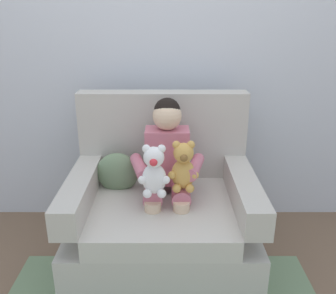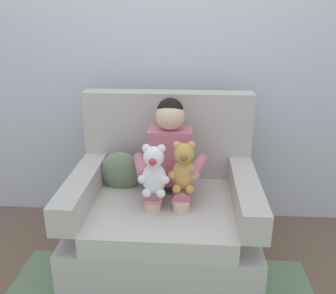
% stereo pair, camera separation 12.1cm
% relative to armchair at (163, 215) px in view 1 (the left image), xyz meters
% --- Properties ---
extents(ground_plane, '(8.00, 8.00, 0.00)m').
position_rel_armchair_xyz_m(ground_plane, '(0.00, -0.05, -0.32)').
color(ground_plane, brown).
extents(back_wall, '(6.00, 0.10, 2.60)m').
position_rel_armchair_xyz_m(back_wall, '(0.00, 0.63, 0.98)').
color(back_wall, silver).
rests_on(back_wall, ground).
extents(armchair, '(1.08, 0.87, 1.03)m').
position_rel_armchair_xyz_m(armchair, '(0.00, 0.00, 0.00)').
color(armchair, '#BCB7AD').
rests_on(armchair, ground).
extents(seated_child, '(0.45, 0.39, 0.82)m').
position_rel_armchair_xyz_m(seated_child, '(0.03, 0.02, 0.35)').
color(seated_child, '#C66B7F').
rests_on(seated_child, armchair).
extents(plush_white, '(0.17, 0.14, 0.29)m').
position_rel_armchair_xyz_m(plush_white, '(-0.04, -0.18, 0.38)').
color(plush_white, white).
rests_on(plush_white, armchair).
extents(plush_honey, '(0.17, 0.14, 0.29)m').
position_rel_armchair_xyz_m(plush_honey, '(0.12, -0.12, 0.38)').
color(plush_honey, gold).
rests_on(plush_honey, armchair).
extents(throw_pillow, '(0.26, 0.12, 0.26)m').
position_rel_armchair_xyz_m(throw_pillow, '(-0.28, 0.11, 0.24)').
color(throw_pillow, slate).
rests_on(throw_pillow, armchair).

